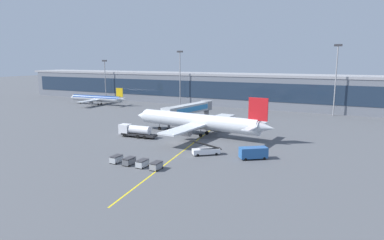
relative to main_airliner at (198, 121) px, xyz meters
name	(u,v)px	position (x,y,z in m)	size (l,w,h in m)	color
ground_plane	(176,142)	(-1.42, -10.16, -3.91)	(700.00, 700.00, 0.00)	#515459
apron_lead_in_line	(194,143)	(2.80, -8.16, -3.91)	(0.30, 80.00, 0.01)	yellow
terminal_building	(216,89)	(-21.34, 64.48, 3.31)	(221.25, 19.28, 14.42)	slate
main_airliner	(198,121)	(0.00, 0.00, 0.00)	(43.22, 34.36, 11.42)	silver
jet_bridge	(190,109)	(-9.38, 13.88, 1.02)	(7.08, 24.36, 6.61)	#B2B7BC
fuel_tanker	(135,131)	(-14.15, -9.62, -2.17)	(10.91, 3.08, 3.25)	#232326
lavatory_truck	(254,152)	(20.30, -15.30, -2.49)	(6.05, 5.26, 2.50)	#285B9E
belt_loader	(206,151)	(10.06, -17.05, -2.92)	(6.17, 5.42, 3.49)	white
baggage_cart_0	(116,159)	(-3.92, -30.33, -3.13)	(1.64, 2.67, 1.48)	#B2B7BC
baggage_cart_1	(129,161)	(-0.72, -30.36, -3.13)	(1.64, 2.67, 1.48)	#595B60
baggage_cart_2	(142,163)	(2.48, -30.39, -3.13)	(1.64, 2.67, 1.48)	#B2B7BC
baggage_cart_3	(156,166)	(5.68, -30.42, -3.13)	(1.64, 2.67, 1.48)	gray
commuter_jet_far	(97,98)	(-69.40, 37.05, -0.99)	(31.58, 25.15, 8.13)	#B2B7BC
apron_light_mast_0	(336,75)	(31.11, 52.52, 11.19)	(2.80, 0.50, 26.16)	gray
apron_light_mast_1	(180,74)	(-33.96, 52.52, 10.37)	(2.80, 0.50, 24.56)	gray
apron_light_mast_2	(105,77)	(-77.34, 52.52, 8.25)	(2.80, 0.50, 20.47)	gray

